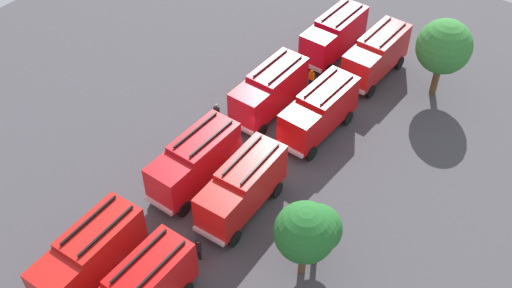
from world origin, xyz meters
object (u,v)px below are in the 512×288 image
Objects in this scene: fire_truck_2 at (195,161)px; fire_truck_5 at (319,111)px; fire_truck_0 at (334,35)px; traffic_cone_0 at (337,77)px; tree_1 at (318,229)px; tree_0 at (444,47)px; firefighter_2 at (217,112)px; firefighter_0 at (199,248)px; fire_truck_4 at (376,54)px; fire_truck_6 at (242,187)px; fire_truck_1 at (269,90)px; firefighter_1 at (311,78)px; fire_truck_3 at (90,255)px; tree_2 at (305,233)px; traffic_cone_1 at (278,77)px.

fire_truck_5 is (-9.31, 4.05, 0.00)m from fire_truck_2.
traffic_cone_0 is at bearing 37.97° from fire_truck_0.
tree_0 is at bearing -177.44° from tree_1.
fire_truck_2 is at bearing -7.27° from traffic_cone_0.
tree_1 reaches higher than firefighter_2.
fire_truck_5 is at bearing 26.16° from fire_truck_0.
firefighter_0 is (14.05, 0.14, -1.13)m from fire_truck_5.
firefighter_2 is (12.23, -7.03, -1.25)m from fire_truck_4.
fire_truck_0 reaches higher than firefighter_2.
fire_truck_6 is at bearing 7.25° from traffic_cone_0.
fire_truck_0 is 4.46× the size of firefighter_2.
fire_truck_1 is 4.01× the size of firefighter_0.
firefighter_1 is at bearing 178.32° from fire_truck_2.
fire_truck_3 and fire_truck_4 have the same top height.
tree_2 is at bearing 70.33° from fire_truck_6.
tree_1 is 6.14× the size of traffic_cone_0.
tree_1 is at bearing 2.56° from tree_0.
fire_truck_0 and fire_truck_2 have the same top height.
firefighter_2 is (-10.65, -7.11, -0.12)m from firefighter_0.
fire_truck_3 reaches higher than traffic_cone_1.
fire_truck_6 is 1.60× the size of tree_1.
firefighter_1 is at bearing -58.98° from tree_0.
fire_truck_5 is 7.34m from traffic_cone_1.
tree_1 is at bearing 64.60° from firefighter_2.
tree_0 is at bearing 116.54° from firefighter_1.
tree_2 is (7.81, 12.74, 2.85)m from firefighter_2.
fire_truck_1 is 1.30× the size of tree_2.
firefighter_1 is 0.29× the size of tree_2.
tree_2 is 9.36× the size of traffic_cone_1.
fire_truck_6 is at bearing 9.05° from firefighter_1.
fire_truck_6 is at bearing 90.63° from fire_truck_2.
tree_2 is (-7.53, 9.77, 1.60)m from fire_truck_3.
tree_2 reaches higher than traffic_cone_1.
tree_2 reaches higher than traffic_cone_0.
tree_1 is at bearing 129.46° from fire_truck_3.
traffic_cone_0 is 1.24× the size of traffic_cone_1.
fire_truck_0 is 19.10m from fire_truck_6.
firefighter_1 is 18.40m from tree_2.
fire_truck_5 is 12.72m from tree_2.
fire_truck_2 is at bearing 178.70° from fire_truck_3.
fire_truck_0 is at bearing -154.05° from tree_2.
tree_0 is 11.13× the size of traffic_cone_1.
tree_0 reaches higher than traffic_cone_0.
tree_1 reaches higher than firefighter_1.
fire_truck_5 is at bearing 166.35° from fire_truck_3.
firefighter_0 is at bearing -63.28° from tree_2.
fire_truck_4 is at bearing -164.10° from tree_2.
fire_truck_0 is at bearing 178.85° from fire_truck_3.
fire_truck_5 reaches higher than traffic_cone_1.
fire_truck_3 is at bearing -6.01° from firefighter_1.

